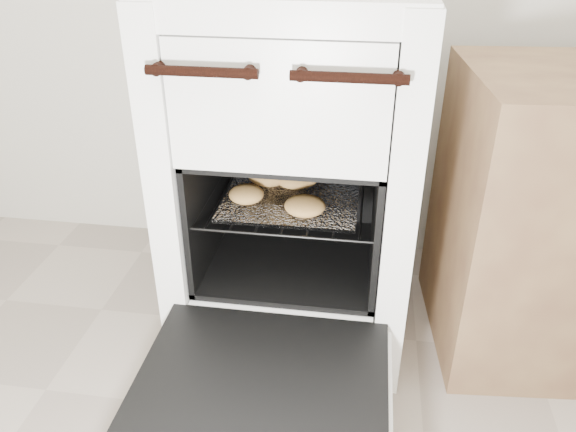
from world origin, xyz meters
TOP-DOWN VIEW (x-y plane):
  - stove at (-0.05, 1.15)m, footprint 0.64×0.71m
  - oven_door at (-0.05, 0.61)m, footprint 0.57×0.45m
  - oven_rack at (-0.05, 1.07)m, footprint 0.46×0.45m
  - foil_sheet at (-0.05, 1.05)m, footprint 0.36×0.32m
  - baked_rolls at (-0.07, 1.08)m, footprint 0.29×0.31m

SIDE VIEW (x-z plane):
  - oven_door at x=-0.05m, z-range 0.19..0.23m
  - oven_rack at x=-0.05m, z-range 0.44..0.44m
  - foil_sheet at x=-0.05m, z-range 0.44..0.45m
  - baked_rolls at x=-0.07m, z-range 0.45..0.51m
  - stove at x=-0.05m, z-range -0.01..0.97m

